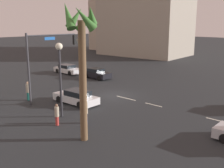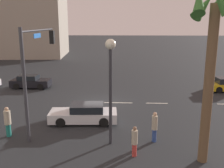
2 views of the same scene
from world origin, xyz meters
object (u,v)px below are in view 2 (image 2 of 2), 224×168
car_4 (84,114)px  building_1 (17,19)px  pedestrian_1 (135,141)px  car_1 (31,82)px  streetlamp (110,72)px  traffic_signal (36,61)px  palm_tree_0 (213,38)px  pedestrian_0 (8,121)px  pedestrian_2 (155,126)px

car_4 → building_1: 40.64m
pedestrian_1 → car_4: bearing=-54.4°
car_1 → streetlamp: size_ratio=0.68×
traffic_signal → pedestrian_1: 7.68m
pedestrian_1 → palm_tree_0: palm_tree_0 is taller
pedestrian_0 → pedestrian_1: size_ratio=1.14×
pedestrian_2 → palm_tree_0: 5.94m
car_4 → traffic_signal: traffic_signal is taller
traffic_signal → building_1: size_ratio=0.35×
pedestrian_2 → pedestrian_1: bearing=55.0°
car_1 → car_4: (-7.04, 9.44, -0.02)m
streetlamp → pedestrian_0: 7.03m
car_4 → building_1: bearing=-62.6°
car_4 → streetlamp: size_ratio=0.79×
pedestrian_0 → pedestrian_2: pedestrian_0 is taller
car_4 → building_1: (18.45, -35.59, 6.70)m
car_1 → car_4: size_ratio=0.86×
car_4 → building_1: size_ratio=0.25×
traffic_signal → palm_tree_0: (-9.33, 3.65, 1.63)m
traffic_signal → streetlamp: bearing=158.1°
pedestrian_0 → pedestrian_2: (-8.74, 0.36, -0.02)m
palm_tree_0 → building_1: bearing=-58.2°
streetlamp → pedestrian_2: 4.10m
car_1 → palm_tree_0: (-13.68, 14.38, 5.44)m
traffic_signal → car_1: bearing=-67.9°
pedestrian_1 → building_1: 46.09m
car_1 → palm_tree_0: bearing=133.6°
car_4 → palm_tree_0: palm_tree_0 is taller
car_4 → pedestrian_0: bearing=30.0°
pedestrian_1 → pedestrian_2: size_ratio=0.91×
car_1 → pedestrian_1: (-10.30, 14.00, 0.24)m
streetlamp → building_1: size_ratio=0.32×
pedestrian_0 → palm_tree_0: bearing=167.2°
traffic_signal → pedestrian_1: size_ratio=3.99×
car_4 → traffic_signal: size_ratio=0.72×
car_4 → building_1: building_1 is taller
traffic_signal → streetlamp: (-4.66, 1.88, -0.27)m
car_1 → building_1: size_ratio=0.22×
streetlamp → pedestrian_0: streetlamp is taller
pedestrian_0 → palm_tree_0: (-10.90, 2.48, 5.09)m
streetlamp → palm_tree_0: bearing=159.2°
streetlamp → pedestrian_0: (6.23, -0.70, -3.20)m
car_1 → pedestrian_0: pedestrian_0 is taller
pedestrian_0 → pedestrian_1: pedestrian_0 is taller
car_4 → pedestrian_1: (-3.26, 4.55, 0.25)m
car_4 → streetlamp: 5.15m
pedestrian_0 → palm_tree_0: palm_tree_0 is taller
car_4 → pedestrian_1: size_ratio=2.86×
building_1 → traffic_signal: bearing=108.9°
car_1 → building_1: building_1 is taller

